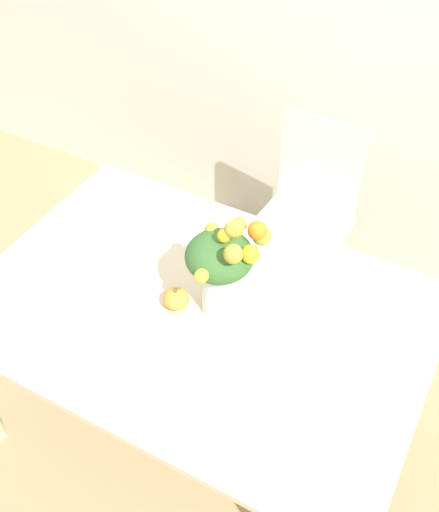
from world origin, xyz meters
The scene contains 6 objects.
ground_plane centered at (0.00, 0.00, 0.00)m, with size 12.00×12.00×0.00m, color tan.
wall_back centered at (0.00, 1.36, 1.35)m, with size 8.00×0.06×2.70m.
dining_table centered at (0.00, 0.00, 0.68)m, with size 1.59×1.08×0.76m.
flower_vase centered at (0.07, 0.04, 0.96)m, with size 0.25×0.28×0.40m.
pumpkin centered at (-0.07, -0.03, 0.79)m, with size 0.09×0.09×0.08m.
dining_chair_near_window centered at (0.05, 0.90, 0.50)m, with size 0.45×0.45×0.97m.
Camera 1 is at (0.72, -1.17, 2.35)m, focal length 42.00 mm.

